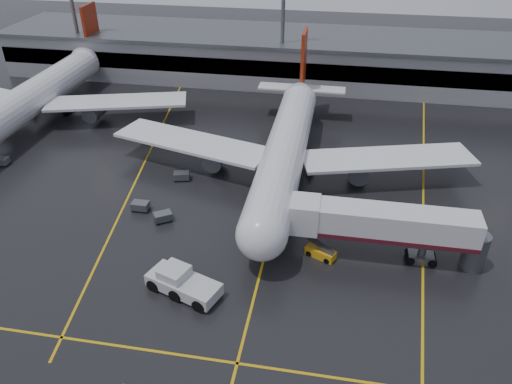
# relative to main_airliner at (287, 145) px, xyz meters

# --- Properties ---
(ground) EXTENTS (220.00, 220.00, 0.00)m
(ground) POSITION_rel_main_airliner_xyz_m (0.00, -9.70, -4.21)
(ground) COLOR black
(ground) RESTS_ON ground
(apron_line_centre) EXTENTS (0.25, 90.00, 0.02)m
(apron_line_centre) POSITION_rel_main_airliner_xyz_m (0.00, -9.70, -4.20)
(apron_line_centre) COLOR gold
(apron_line_centre) RESTS_ON ground
(apron_line_stop) EXTENTS (60.00, 0.25, 0.02)m
(apron_line_stop) POSITION_rel_main_airliner_xyz_m (0.00, -31.70, -4.20)
(apron_line_stop) COLOR gold
(apron_line_stop) RESTS_ON ground
(apron_line_left) EXTENTS (9.99, 69.35, 0.02)m
(apron_line_left) POSITION_rel_main_airliner_xyz_m (-20.00, 0.30, -4.20)
(apron_line_left) COLOR gold
(apron_line_left) RESTS_ON ground
(apron_line_right) EXTENTS (7.57, 69.64, 0.02)m
(apron_line_right) POSITION_rel_main_airliner_xyz_m (18.00, 0.30, -4.20)
(apron_line_right) COLOR gold
(apron_line_right) RESTS_ON ground
(terminal) EXTENTS (122.00, 19.00, 8.60)m
(terminal) POSITION_rel_main_airliner_xyz_m (0.00, 38.23, 0.11)
(terminal) COLOR gray
(terminal) RESTS_ON ground
(light_mast_left) EXTENTS (3.00, 1.20, 25.45)m
(light_mast_left) POSITION_rel_main_airliner_xyz_m (-45.00, 32.30, 10.27)
(light_mast_left) COLOR #595B60
(light_mast_left) RESTS_ON ground
(light_mast_mid) EXTENTS (3.00, 1.20, 25.45)m
(light_mast_mid) POSITION_rel_main_airliner_xyz_m (-5.00, 32.30, 10.27)
(light_mast_mid) COLOR #595B60
(light_mast_mid) RESTS_ON ground
(main_airliner) EXTENTS (48.80, 45.60, 14.10)m
(main_airliner) POSITION_rel_main_airliner_xyz_m (0.00, 0.00, 0.00)
(main_airliner) COLOR silver
(main_airliner) RESTS_ON ground
(second_airliner) EXTENTS (48.80, 45.60, 14.10)m
(second_airliner) POSITION_rel_main_airliner_xyz_m (-42.00, 12.00, 0.00)
(second_airliner) COLOR silver
(second_airliner) RESTS_ON ground
(jet_bridge) EXTENTS (19.90, 3.40, 6.05)m
(jet_bridge) POSITION_rel_main_airliner_xyz_m (11.87, -15.70, -0.28)
(jet_bridge) COLOR silver
(jet_bridge) RESTS_ON ground
(pushback_tractor) EXTENTS (7.77, 5.21, 2.58)m
(pushback_tractor) POSITION_rel_main_airliner_xyz_m (-6.91, -24.32, -3.18)
(pushback_tractor) COLOR #BCBCBE
(pushback_tractor) RESTS_ON ground
(belt_loader) EXTENTS (3.41, 2.51, 1.99)m
(belt_loader) POSITION_rel_main_airliner_xyz_m (5.78, -16.75, -3.72)
(belt_loader) COLOR orange
(belt_loader) RESTS_ON ground
(baggage_cart_a) EXTENTS (2.39, 2.18, 1.12)m
(baggage_cart_a) POSITION_rel_main_airliner_xyz_m (-12.60, -13.52, -3.58)
(baggage_cart_a) COLOR #595B60
(baggage_cart_a) RESTS_ON ground
(baggage_cart_b) EXTENTS (2.01, 1.31, 1.12)m
(baggage_cart_b) POSITION_rel_main_airliner_xyz_m (-15.98, -11.85, -3.58)
(baggage_cart_b) COLOR #595B60
(baggage_cart_b) RESTS_ON ground
(baggage_cart_c) EXTENTS (2.26, 1.76, 1.12)m
(baggage_cart_c) POSITION_rel_main_airliner_xyz_m (-13.30, -4.12, -3.58)
(baggage_cart_c) COLOR #595B60
(baggage_cart_c) RESTS_ON ground
(baggage_cart_e) EXTENTS (2.11, 1.48, 1.12)m
(baggage_cart_e) POSITION_rel_main_airliner_xyz_m (-39.14, -4.58, -3.58)
(baggage_cart_e) COLOR #595B60
(baggage_cart_e) RESTS_ON ground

